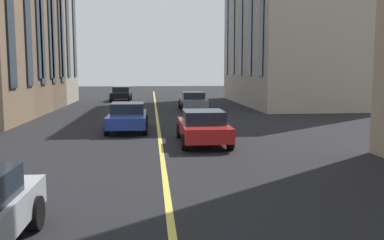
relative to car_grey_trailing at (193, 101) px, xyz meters
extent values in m
cube|color=#D8C64C|center=(-11.86, 2.76, -0.70)|extent=(80.00, 0.16, 0.01)
cylinder|color=black|center=(-23.23, 5.30, -0.38)|extent=(0.64, 0.22, 0.64)
cube|color=slate|center=(0.05, 0.00, -0.11)|extent=(4.40, 1.80, 0.55)
cube|color=#19232D|center=(-0.17, 0.00, 0.42)|extent=(1.85, 1.58, 0.50)
cylinder|color=black|center=(1.50, 0.86, -0.38)|extent=(0.64, 0.22, 0.64)
cylinder|color=black|center=(1.50, -0.86, -0.38)|extent=(0.64, 0.22, 0.64)
cylinder|color=black|center=(-1.40, 0.86, -0.38)|extent=(0.64, 0.22, 0.64)
cylinder|color=black|center=(-1.40, -0.86, -0.38)|extent=(0.64, 0.22, 0.64)
cube|color=black|center=(10.16, 6.04, -0.11)|extent=(4.40, 1.80, 0.55)
cube|color=#19232D|center=(10.38, 6.04, 0.42)|extent=(1.85, 1.58, 0.50)
cylinder|color=black|center=(8.71, 5.18, -0.38)|extent=(0.64, 0.22, 0.64)
cylinder|color=black|center=(8.71, 6.91, -0.38)|extent=(0.64, 0.22, 0.64)
cylinder|color=black|center=(11.62, 5.18, -0.38)|extent=(0.64, 0.22, 0.64)
cylinder|color=black|center=(11.62, 6.91, -0.38)|extent=(0.64, 0.22, 0.64)
cube|color=navy|center=(-10.44, 4.28, -0.11)|extent=(4.40, 1.80, 0.55)
cube|color=#19232D|center=(-10.22, 4.28, 0.42)|extent=(1.85, 1.58, 0.50)
cylinder|color=black|center=(-11.89, 3.42, -0.38)|extent=(0.64, 0.22, 0.64)
cylinder|color=black|center=(-11.89, 5.14, -0.38)|extent=(0.64, 0.22, 0.64)
cylinder|color=black|center=(-8.99, 3.42, -0.38)|extent=(0.64, 0.22, 0.64)
cylinder|color=black|center=(-8.99, 5.14, -0.38)|extent=(0.64, 0.22, 0.64)
cube|color=#B21E1E|center=(-14.32, 1.03, -0.11)|extent=(4.40, 1.80, 0.55)
cube|color=#19232D|center=(-14.54, 1.03, 0.42)|extent=(1.85, 1.58, 0.50)
cylinder|color=black|center=(-12.87, 1.89, -0.38)|extent=(0.64, 0.22, 0.64)
cylinder|color=black|center=(-12.87, 0.17, -0.38)|extent=(0.64, 0.22, 0.64)
cylinder|color=black|center=(-15.77, 1.89, -0.38)|extent=(0.64, 0.22, 0.64)
cylinder|color=black|center=(-15.77, 0.17, -0.38)|extent=(0.64, 0.22, 0.64)
cube|color=#19232D|center=(0.62, 10.21, 6.91)|extent=(1.10, 0.10, 11.13)
cube|color=#19232D|center=(3.69, 10.21, 6.91)|extent=(1.10, 0.10, 11.13)
cube|color=#19232D|center=(9.50, 10.21, 8.32)|extent=(1.10, 0.10, 13.18)
cube|color=#19232D|center=(8.50, -4.69, 8.82)|extent=(1.10, 0.10, 13.92)
cube|color=#19232D|center=(11.90, -4.69, 8.82)|extent=(1.10, 0.10, 13.92)
camera|label=1|loc=(-31.00, 3.11, 2.27)|focal=38.98mm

